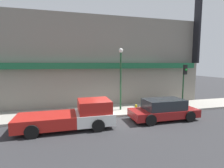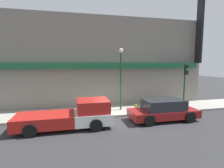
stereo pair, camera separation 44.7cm
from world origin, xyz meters
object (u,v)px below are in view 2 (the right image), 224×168
Objects in this scene: pickup_truck at (72,116)px; traffic_light at (185,79)px; fire_hydrant at (136,108)px; street_lamp at (121,71)px; parked_car at (163,110)px.

traffic_light reaches higher than pickup_truck.
street_lamp reaches higher than fire_hydrant.
parked_car is 0.95× the size of street_lamp.
fire_hydrant is 4.79m from traffic_light.
street_lamp is at bearing 34.68° from pickup_truck.
pickup_truck is 1.15× the size of street_lamp.
street_lamp is at bearing 134.85° from fire_hydrant.
traffic_light reaches higher than fire_hydrant.
pickup_truck is at bearing -159.86° from fire_hydrant.
parked_car is at bearing -50.39° from street_lamp.
street_lamp is 5.36m from traffic_light.
traffic_light is at bearing -12.25° from street_lamp.
pickup_truck reaches higher than parked_car.
pickup_truck is 9.54m from traffic_light.
traffic_light is (9.18, 1.67, 1.97)m from pickup_truck.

